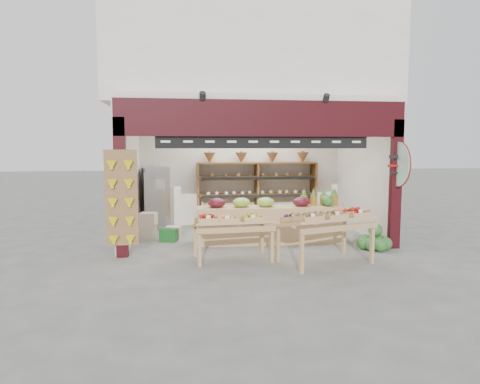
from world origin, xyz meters
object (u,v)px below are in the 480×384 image
Objects in this scene: back_shelving at (257,182)px; display_table_right at (325,219)px; mid_counter at (269,223)px; refrigerator at (156,198)px; display_table_left at (227,222)px; cardboard_stack at (158,230)px; watermelon_pile at (374,241)px.

display_table_right is (0.57, -3.90, -0.36)m from back_shelving.
mid_counter is 1.92m from display_table_right.
display_table_left is (1.51, -3.33, -0.09)m from refrigerator.
cardboard_stack is 1.51× the size of watermelon_pile.
display_table_right reaches higher than watermelon_pile.
mid_counter is 2.22m from watermelon_pile.
back_shelving is 2.01× the size of refrigerator.
mid_counter reaches higher than cardboard_stack.
display_table_right is at bearing -69.33° from mid_counter.
display_table_right is at bearing -81.63° from back_shelving.
back_shelving is 3.10m from cardboard_stack.
mid_counter is (2.45, -0.64, 0.21)m from cardboard_stack.
refrigerator reaches higher than display_table_left.
refrigerator is at bearing 147.16° from watermelon_pile.
cardboard_stack is 3.98m from display_table_right.
mid_counter is 4.72× the size of watermelon_pile.
cardboard_stack is 0.57× the size of display_table_right.
display_table_right is at bearing -65.10° from refrigerator.
watermelon_pile is at bearing -24.27° from mid_counter.
refrigerator reaches higher than cardboard_stack.
back_shelving is 3.11× the size of cardboard_stack.
cardboard_stack is at bearing 160.95° from watermelon_pile.
display_table_right is (0.66, -1.76, 0.37)m from mid_counter.
cardboard_stack is (-2.54, -1.51, -0.94)m from back_shelving.
back_shelving reaches higher than refrigerator.
back_shelving is 1.76× the size of display_table_right.
back_shelving is 3.64m from display_table_left.
refrigerator reaches higher than display_table_right.
mid_counter is at bearing -92.40° from back_shelving.
display_table_right is (3.12, -2.40, 0.58)m from cardboard_stack.
watermelon_pile is (1.35, 0.85, -0.64)m from display_table_right.
display_table_left is at bearing -108.69° from back_shelving.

